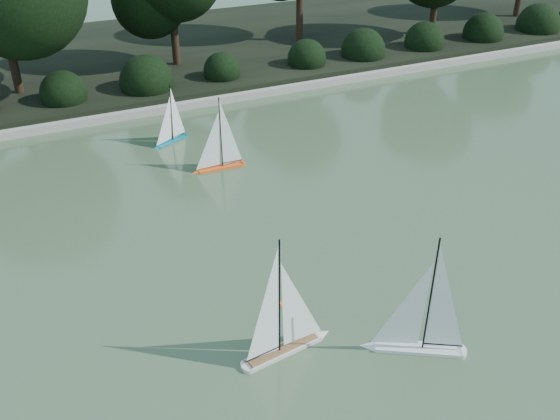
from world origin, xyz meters
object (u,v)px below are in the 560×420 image
object	(u,v)px
sailboat_teal	(169,134)
race_buoy	(279,305)
sailboat_white_b	(290,332)
sailboat_orange	(216,158)
sailboat_white_a	(412,332)

from	to	relation	value
sailboat_teal	race_buoy	xyz separation A→B (m)	(-0.21, -5.72, -0.20)
sailboat_white_b	race_buoy	distance (m)	0.90
sailboat_white_b	sailboat_teal	bearing A→B (deg)	86.01
sailboat_orange	race_buoy	distance (m)	4.22
race_buoy	sailboat_white_b	bearing A→B (deg)	-106.54
sailboat_white_b	race_buoy	size ratio (longest dim) A/B	13.64
sailboat_orange	sailboat_teal	distance (m)	1.63
sailboat_orange	race_buoy	xyz separation A→B (m)	(-0.67, -4.16, -0.23)
sailboat_white_a	sailboat_white_b	bearing A→B (deg)	154.25
sailboat_teal	race_buoy	distance (m)	5.73
sailboat_white_a	race_buoy	bearing A→B (deg)	126.38
sailboat_white_b	race_buoy	bearing A→B (deg)	73.46
sailboat_orange	sailboat_teal	bearing A→B (deg)	106.40
sailboat_white_b	sailboat_orange	distance (m)	5.07
sailboat_teal	race_buoy	size ratio (longest dim) A/B	10.16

